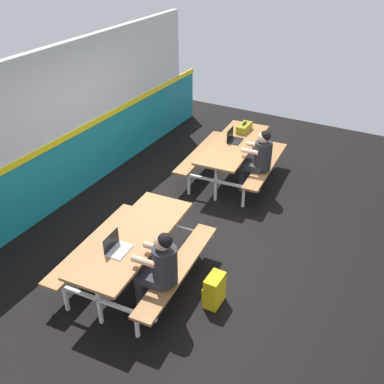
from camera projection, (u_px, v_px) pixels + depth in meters
The scene contains 10 objects.
ground_plane at pixel (194, 222), 7.23m from camera, with size 10.00×10.00×0.02m, color black.
accent_backdrop at pixel (76, 124), 7.51m from camera, with size 8.00×0.14×2.60m.
picnic_table_left at pixel (134, 246), 5.76m from camera, with size 2.09×1.69×0.74m.
picnic_table_right at pixel (233, 151), 8.12m from camera, with size 2.09×1.69×0.74m.
student_nearer at pixel (159, 266), 5.23m from camera, with size 0.38×0.53×1.21m.
student_further at pixel (258, 157), 7.65m from camera, with size 0.38×0.53×1.21m.
laptop_silver at pixel (116, 247), 5.41m from camera, with size 0.34×0.24×0.22m.
laptop_dark at pixel (233, 138), 8.10m from camera, with size 0.34×0.24×0.22m.
toolbox_grey at pixel (244, 128), 8.46m from camera, with size 0.40×0.18×0.18m.
backpack_dark at pixel (214, 290), 5.58m from camera, with size 0.30×0.22×0.44m.
Camera 1 is at (-5.19, -2.81, 4.20)m, focal length 41.48 mm.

